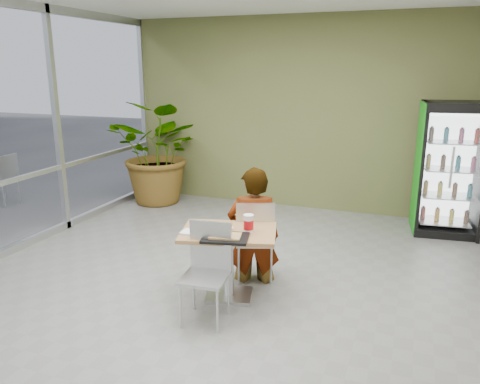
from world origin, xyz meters
name	(u,v)px	position (x,y,z in m)	size (l,w,h in m)	color
ground	(218,294)	(0.00, 0.00, 0.00)	(7.00, 7.00, 0.00)	slate
room_envelope	(216,147)	(0.00, 0.00, 1.60)	(6.00, 7.00, 3.20)	silver
dining_table	(229,250)	(0.14, -0.03, 0.54)	(1.10, 0.90, 0.75)	#A87E48
chair_far	(255,235)	(0.27, 0.44, 0.56)	(0.54, 0.55, 0.96)	#B6B8BB
chair_near	(208,263)	(0.09, -0.45, 0.55)	(0.46, 0.46, 0.95)	#B6B8BB
seated_woman	(253,237)	(0.24, 0.49, 0.51)	(0.60, 0.39, 1.62)	black
pizza_plate	(221,226)	(0.04, 0.03, 0.77)	(0.36, 0.32, 0.03)	silver
soda_cup	(249,224)	(0.35, 0.00, 0.84)	(0.10, 0.10, 0.19)	silver
napkin_stack	(190,232)	(-0.20, -0.23, 0.76)	(0.17, 0.17, 0.02)	silver
cafeteria_tray	(225,238)	(0.20, -0.27, 0.76)	(0.45, 0.33, 0.03)	black
beverage_fridge	(449,169)	(2.35, 2.95, 0.96)	(0.94, 0.76, 1.91)	black
potted_plant	(160,152)	(-2.34, 2.90, 0.92)	(1.65, 1.43, 1.83)	#346528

